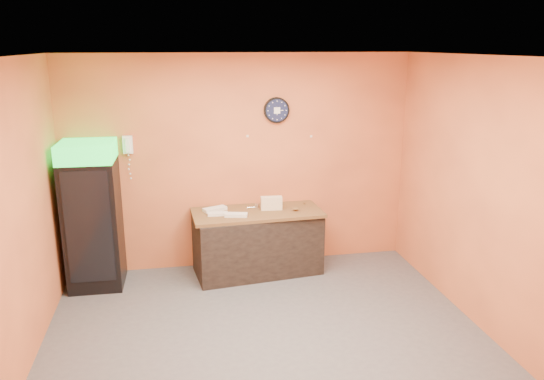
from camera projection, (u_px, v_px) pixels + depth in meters
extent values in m
plane|color=#47474C|center=(267.00, 338.00, 5.41)|extent=(4.50, 4.50, 0.00)
cube|color=orange|center=(240.00, 163.00, 6.93)|extent=(4.50, 0.02, 2.80)
cube|color=orange|center=(14.00, 222.00, 4.63)|extent=(0.02, 4.00, 2.80)
cube|color=orange|center=(483.00, 196.00, 5.43)|extent=(0.02, 4.00, 2.80)
cube|color=white|center=(267.00, 56.00, 4.66)|extent=(4.50, 4.00, 0.02)
cube|color=black|center=(94.00, 224.00, 6.43)|extent=(0.64, 0.64, 1.58)
cube|color=#1AE33D|center=(87.00, 151.00, 6.19)|extent=(0.64, 0.64, 0.23)
cube|color=black|center=(90.00, 228.00, 6.11)|extent=(0.52, 0.03, 1.35)
cube|color=black|center=(257.00, 243.00, 6.89)|extent=(1.67, 0.89, 0.80)
cylinder|color=black|center=(277.00, 110.00, 6.81)|extent=(0.33, 0.05, 0.33)
cylinder|color=#0F1433|center=(277.00, 110.00, 6.78)|extent=(0.29, 0.01, 0.29)
cube|color=white|center=(277.00, 110.00, 6.77)|extent=(0.08, 0.00, 0.08)
cube|color=white|center=(128.00, 145.00, 6.55)|extent=(0.12, 0.07, 0.22)
cube|color=white|center=(127.00, 145.00, 6.51)|extent=(0.05, 0.04, 0.18)
cube|color=brown|center=(257.00, 213.00, 6.78)|extent=(1.68, 0.81, 0.04)
cube|color=beige|center=(271.00, 207.00, 6.83)|extent=(0.28, 0.11, 0.06)
cube|color=beige|center=(271.00, 203.00, 6.81)|extent=(0.28, 0.11, 0.06)
cube|color=beige|center=(271.00, 199.00, 6.80)|extent=(0.28, 0.11, 0.06)
cube|color=silver|center=(218.00, 214.00, 6.61)|extent=(0.25, 0.11, 0.04)
cube|color=silver|center=(236.00, 215.00, 6.56)|extent=(0.30, 0.17, 0.04)
cube|color=silver|center=(215.00, 209.00, 6.78)|extent=(0.32, 0.23, 0.04)
cylinder|color=silver|center=(257.00, 206.00, 6.90)|extent=(0.05, 0.05, 0.05)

